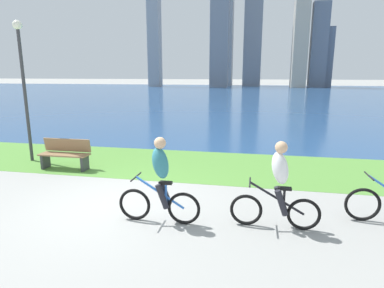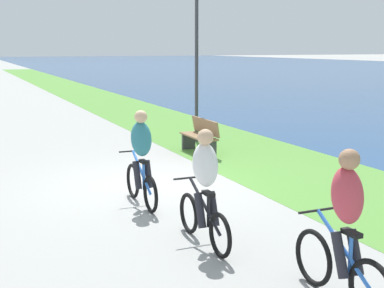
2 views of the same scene
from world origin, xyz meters
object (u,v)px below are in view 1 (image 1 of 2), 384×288
at_px(cyclist_lead, 160,181).
at_px(bench_near_path, 65,154).
at_px(cyclist_trailing, 278,185).
at_px(lamppost_tall, 23,73).

xyz_separation_m(cyclist_lead, bench_near_path, (-3.82, 2.87, -0.38)).
relative_size(cyclist_trailing, bench_near_path, 1.10).
bearing_deg(lamppost_tall, cyclist_trailing, -23.34).
height_order(bench_near_path, lamppost_tall, lamppost_tall).
height_order(cyclist_trailing, lamppost_tall, lamppost_tall).
distance_m(cyclist_trailing, lamppost_tall, 8.53).
bearing_deg(cyclist_trailing, lamppost_tall, 156.66).
bearing_deg(bench_near_path, lamppost_tall, 159.40).
relative_size(cyclist_lead, cyclist_trailing, 1.02).
bearing_deg(cyclist_lead, lamppost_tall, 147.41).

